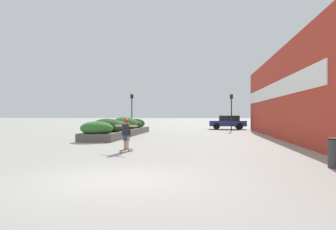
% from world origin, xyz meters
% --- Properties ---
extents(ground_plane, '(300.00, 300.00, 0.00)m').
position_xyz_m(ground_plane, '(0.00, 0.00, 0.00)').
color(ground_plane, '#A3A099').
extents(building_wall_right, '(0.67, 31.88, 5.80)m').
position_xyz_m(building_wall_right, '(7.16, 12.16, 2.91)').
color(building_wall_right, '#B23323').
rests_on(building_wall_right, ground_plane).
extents(planter_box, '(2.19, 12.49, 1.44)m').
position_xyz_m(planter_box, '(-4.29, 16.24, 0.60)').
color(planter_box, '#605B54').
rests_on(planter_box, ground_plane).
extents(skateboard, '(0.53, 0.78, 0.09)m').
position_xyz_m(skateboard, '(-1.24, 6.09, 0.07)').
color(skateboard, black).
rests_on(skateboard, ground_plane).
extents(skateboarder, '(1.14, 0.64, 1.33)m').
position_xyz_m(skateboarder, '(-1.24, 6.09, 0.90)').
color(skateboarder, tan).
rests_on(skateboarder, skateboard).
extents(trash_bin, '(0.46, 0.46, 0.89)m').
position_xyz_m(trash_bin, '(6.04, 2.59, 0.45)').
color(trash_bin, '#38383D').
rests_on(trash_bin, ground_plane).
extents(car_leftmost, '(3.97, 2.02, 1.51)m').
position_xyz_m(car_leftmost, '(4.53, 28.84, 0.80)').
color(car_leftmost, navy).
rests_on(car_leftmost, ground_plane).
extents(car_center_left, '(4.53, 1.93, 1.56)m').
position_xyz_m(car_center_left, '(12.98, 30.61, 0.82)').
color(car_center_left, navy).
rests_on(car_center_left, ground_plane).
extents(traffic_light_left, '(0.28, 0.30, 3.79)m').
position_xyz_m(traffic_light_left, '(-5.69, 26.27, 2.56)').
color(traffic_light_left, black).
rests_on(traffic_light_left, ground_plane).
extents(traffic_light_right, '(0.28, 0.30, 3.65)m').
position_xyz_m(traffic_light_right, '(4.66, 25.39, 2.47)').
color(traffic_light_right, black).
rests_on(traffic_light_right, ground_plane).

